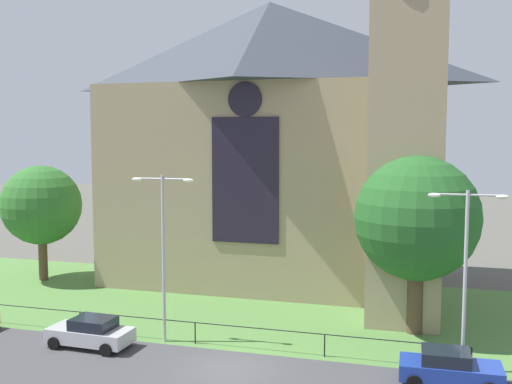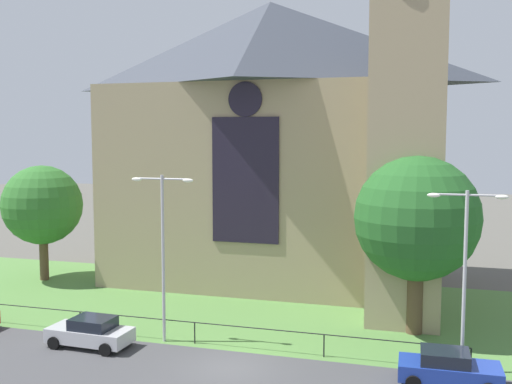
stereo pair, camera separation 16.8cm
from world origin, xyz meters
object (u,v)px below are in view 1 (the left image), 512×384
streetlamp_near (163,237)px  streetlamp_far (466,257)px  tree_left_far (41,205)px  tree_right_near (417,219)px  parked_car_blue (449,368)px  church_building (278,139)px  parked_car_silver (91,332)px

streetlamp_near → streetlamp_far: size_ratio=1.05×
tree_left_far → tree_right_near: bearing=-10.2°
streetlamp_near → parked_car_blue: bearing=-6.9°
streetlamp_near → streetlamp_far: 14.50m
church_building → parked_car_blue: size_ratio=6.12×
streetlamp_near → tree_left_far: bearing=145.4°
tree_left_far → tree_right_near: size_ratio=0.88×
streetlamp_far → church_building: bearing=130.4°
streetlamp_far → parked_car_blue: (-0.62, -1.67, -4.46)m
church_building → streetlamp_near: (-2.41, -14.22, -4.85)m
streetlamp_near → parked_car_silver: size_ratio=2.01×
streetlamp_far → parked_car_blue: 4.80m
streetlamp_near → parked_car_silver: 5.94m
church_building → streetlamp_near: church_building is taller
church_building → parked_car_silver: (-5.60, -16.00, -9.53)m
tree_right_near → streetlamp_far: bearing=-66.0°
parked_car_silver → streetlamp_far: bearing=-172.0°
church_building → parked_car_blue: 21.79m
tree_left_far → streetlamp_near: (14.08, -9.69, -0.07)m
parked_car_blue → church_building: bearing=124.2°
parked_car_silver → streetlamp_near: bearing=-148.6°
streetlamp_far → parked_car_blue: bearing=-110.4°
tree_left_far → streetlamp_near: streetlamp_near is taller
church_building → parked_car_silver: 19.44m
streetlamp_near → streetlamp_far: bearing=-0.0°
parked_car_blue → parked_car_silver: bearing=178.7°
streetlamp_far → parked_car_silver: bearing=-174.3°
streetlamp_near → parked_car_silver: (-3.19, -1.78, -4.68)m
church_building → tree_right_near: 14.15m
tree_left_far → tree_right_near: 26.81m
tree_left_far → tree_right_near: (26.38, -4.74, 0.67)m
church_building → tree_right_near: size_ratio=2.73×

